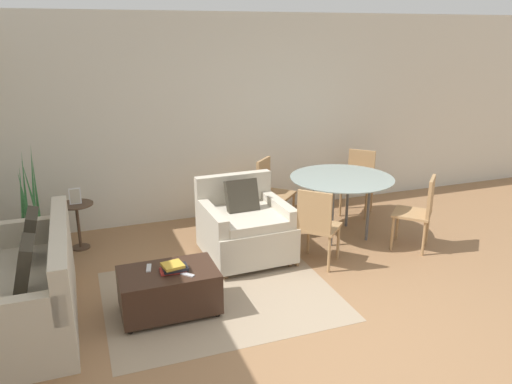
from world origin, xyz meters
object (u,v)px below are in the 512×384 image
at_px(picture_frame, 75,196).
at_px(dining_chair_far_right, 359,178).
at_px(book_stack, 174,268).
at_px(dining_chair_near_left, 317,223).
at_px(couch, 29,291).
at_px(tv_remote_secondary, 187,274).
at_px(potted_plant, 34,237).
at_px(side_table, 78,217).
at_px(tv_remote_primary, 149,268).
at_px(ottoman, 169,290).
at_px(dining_table, 342,183).
at_px(dining_chair_far_left, 270,188).
at_px(dining_chair_near_right, 420,208).
at_px(armchair, 245,227).

xyz_separation_m(picture_frame, dining_chair_far_right, (3.81, -0.05, -0.14)).
bearing_deg(book_stack, dining_chair_near_left, 14.25).
relative_size(couch, tv_remote_secondary, 14.10).
distance_m(potted_plant, dining_chair_near_left, 3.24).
distance_m(couch, picture_frame, 1.66).
relative_size(potted_plant, side_table, 2.32).
bearing_deg(tv_remote_primary, ottoman, -35.96).
bearing_deg(picture_frame, dining_table, -13.20).
height_order(tv_remote_secondary, dining_chair_far_left, dining_chair_far_left).
relative_size(picture_frame, dining_chair_near_right, 0.21).
xyz_separation_m(book_stack, dining_table, (2.34, 1.10, 0.25)).
bearing_deg(dining_chair_near_right, couch, -178.12).
bearing_deg(dining_chair_near_right, dining_chair_far_left, 135.00).
distance_m(side_table, picture_frame, 0.27).
bearing_deg(couch, armchair, 16.04).
height_order(ottoman, dining_chair_far_right, dining_chair_far_right).
xyz_separation_m(book_stack, picture_frame, (-0.79, 1.84, 0.20)).
relative_size(couch, tv_remote_primary, 10.92).
bearing_deg(dining_table, dining_chair_near_right, -45.00).
height_order(side_table, picture_frame, picture_frame).
xyz_separation_m(ottoman, dining_chair_far_left, (1.71, 1.76, 0.29)).
xyz_separation_m(ottoman, dining_chair_near_right, (3.07, 0.39, 0.29)).
xyz_separation_m(ottoman, tv_remote_primary, (-0.15, 0.11, 0.20)).
relative_size(potted_plant, dining_chair_far_left, 1.46).
bearing_deg(potted_plant, dining_table, -10.29).
distance_m(ottoman, potted_plant, 2.13).
xyz_separation_m(potted_plant, dining_chair_far_left, (2.94, 0.02, 0.26)).
relative_size(book_stack, dining_chair_near_right, 0.28).
bearing_deg(couch, side_table, 73.68).
distance_m(potted_plant, picture_frame, 0.64).
xyz_separation_m(potted_plant, picture_frame, (0.49, 0.08, 0.41)).
relative_size(dining_chair_near_left, dining_chair_far_right, 1.00).
height_order(dining_chair_near_right, dining_chair_far_right, same).
distance_m(armchair, side_table, 2.01).
distance_m(armchair, dining_chair_near_left, 0.85).
distance_m(potted_plant, dining_table, 3.71).
distance_m(ottoman, dining_chair_near_right, 3.11).
xyz_separation_m(potted_plant, dining_chair_near_left, (2.94, -1.34, 0.26)).
height_order(potted_plant, dining_chair_far_right, potted_plant).
bearing_deg(ottoman, dining_chair_far_left, 45.76).
relative_size(ottoman, dining_chair_far_left, 0.99).
relative_size(potted_plant, picture_frame, 6.97).
bearing_deg(tv_remote_primary, dining_chair_far_left, 41.40).
bearing_deg(dining_chair_far_right, ottoman, -150.24).
bearing_deg(dining_chair_far_right, potted_plant, -179.69).
bearing_deg(tv_remote_primary, couch, 172.17).
bearing_deg(picture_frame, dining_chair_near_left, -30.02).
bearing_deg(armchair, picture_frame, 153.05).
bearing_deg(dining_chair_near_left, potted_plant, 155.52).
xyz_separation_m(tv_remote_primary, dining_table, (2.55, 0.96, 0.28)).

